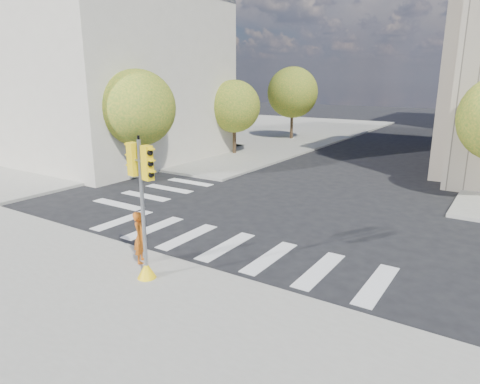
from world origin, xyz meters
TOP-DOWN VIEW (x-y plane):
  - ground at (0.00, 0.00)m, footprint 160.00×160.00m
  - sidewalk_far_left at (-20.00, 26.00)m, footprint 28.00×40.00m
  - classical_building at (-20.00, 8.00)m, footprint 19.00×15.00m
  - tree_lw_near at (-10.50, 4.00)m, footprint 4.40×4.40m
  - tree_lw_mid at (-10.50, 14.00)m, footprint 4.00×4.00m
  - tree_lw_far at (-10.50, 24.00)m, footprint 4.80×4.80m
  - traffic_signal at (-0.49, -5.57)m, footprint 1.08×0.56m
  - photographer at (-1.44, -4.84)m, footprint 0.66×0.74m
  - planter_wall at (-13.72, 3.45)m, footprint 6.01×0.88m

SIDE VIEW (x-z plane):
  - ground at x=0.00m, z-range 0.00..0.00m
  - sidewalk_far_left at x=-20.00m, z-range 0.00..0.15m
  - planter_wall at x=-13.72m, z-range 0.15..0.65m
  - photographer at x=-1.44m, z-range 0.15..1.84m
  - traffic_signal at x=-0.49m, z-range -0.19..4.04m
  - tree_lw_mid at x=-10.50m, z-range 0.88..6.65m
  - tree_lw_near at x=-10.50m, z-range 1.00..7.41m
  - tree_lw_far at x=-10.50m, z-range 1.07..8.01m
  - classical_building at x=-20.00m, z-range 0.09..12.79m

